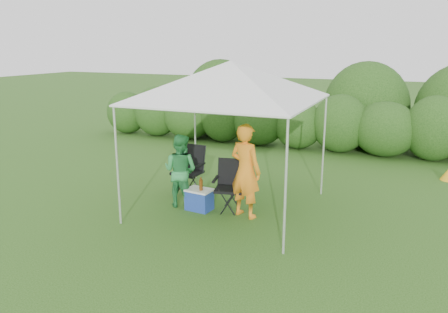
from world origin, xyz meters
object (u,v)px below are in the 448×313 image
at_px(canopy, 230,81).
at_px(man, 245,171).
at_px(chair_left, 190,166).
at_px(woman, 180,171).
at_px(chair_right, 231,182).
at_px(cooler, 199,199).

xyz_separation_m(canopy, man, (0.43, -0.30, -1.59)).
relative_size(chair_left, woman, 0.71).
bearing_deg(chair_right, cooler, -165.13).
bearing_deg(woman, man, -179.40).
bearing_deg(canopy, man, -34.78).
xyz_separation_m(woman, cooler, (0.43, -0.05, -0.51)).
bearing_deg(chair_left, cooler, -47.57).
bearing_deg(chair_left, canopy, -19.49).
bearing_deg(man, chair_left, -10.41).
height_order(chair_left, cooler, chair_left).
distance_m(chair_left, woman, 0.88).
relative_size(chair_right, chair_left, 0.95).
bearing_deg(cooler, canopy, 40.70).
xyz_separation_m(canopy, woman, (-0.93, -0.29, -1.74)).
height_order(chair_left, man, man).
relative_size(man, cooler, 3.29).
relative_size(canopy, woman, 2.14).
bearing_deg(woman, canopy, -161.80).
bearing_deg(woman, chair_left, -73.14).
height_order(canopy, chair_right, canopy).
relative_size(man, woman, 1.21).
bearing_deg(chair_left, man, -22.25).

